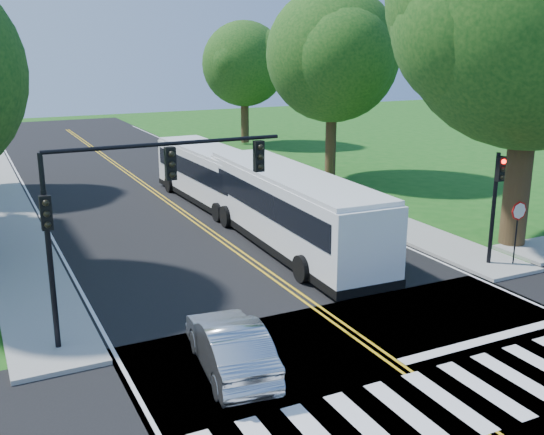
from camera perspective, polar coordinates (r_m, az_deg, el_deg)
ground at (r=17.20m, az=14.30°, el=-14.89°), size 140.00×140.00×0.00m
road at (r=31.91m, az=-6.94°, el=-0.29°), size 14.00×96.00×0.01m
cross_road at (r=17.20m, az=14.31°, el=-14.87°), size 60.00×12.00×0.01m
center_line at (r=35.59m, az=-9.09°, el=1.28°), size 0.36×70.00×0.01m
edge_line_w at (r=34.30m, az=-19.98°, el=0.00°), size 0.12×70.00×0.01m
edge_line_e at (r=38.08m, az=0.72°, el=2.39°), size 0.12×70.00×0.01m
crosswalk at (r=16.88m, az=15.44°, el=-15.55°), size 12.60×3.00×0.01m
stop_bar at (r=20.40m, az=19.01°, el=-10.22°), size 6.60×0.40×0.01m
sidewalk_nw at (r=37.09m, az=-22.84°, el=0.92°), size 2.60×40.00×0.15m
sidewalk_ne at (r=41.34m, az=0.69°, el=3.51°), size 2.60×40.00×0.15m
tree_ne_big at (r=28.42m, az=22.50°, el=16.42°), size 10.80×10.80×14.91m
tree_east_mid at (r=41.17m, az=5.48°, el=14.31°), size 8.40×8.40×11.93m
tree_east_far at (r=55.85m, az=-2.50°, el=13.58°), size 7.20×7.20×10.34m
signal_nw at (r=18.46m, az=-12.48°, el=1.99°), size 7.15×0.46×5.66m
signal_ne at (r=25.89m, az=19.45°, el=2.03°), size 0.30×0.46×4.40m
stop_sign at (r=26.37m, az=21.20°, el=0.00°), size 0.76×0.08×2.53m
bus_lead at (r=27.05m, az=1.68°, el=0.84°), size 3.45×12.92×3.32m
bus_follow at (r=34.97m, az=-5.27°, el=3.83°), size 3.06×11.76×3.02m
hatchback at (r=17.33m, az=-3.77°, el=-11.37°), size 2.10×4.61×1.47m
suv at (r=29.88m, az=5.92°, el=-0.08°), size 2.89×4.80×1.25m
dark_sedan at (r=34.68m, az=1.43°, el=2.17°), size 2.98×4.68×1.26m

